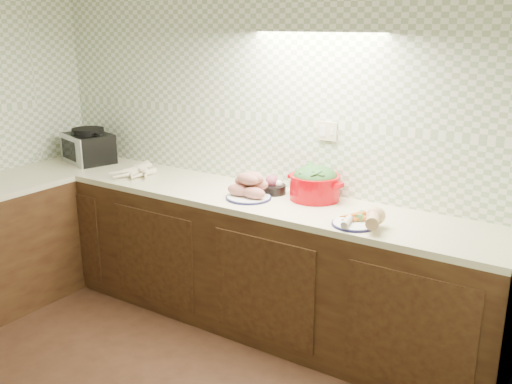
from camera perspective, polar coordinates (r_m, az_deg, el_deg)
The scene contains 8 objects.
room at distance 2.61m, azimuth -22.53°, elevation 7.51°, with size 3.60×3.60×2.60m.
counter at distance 3.85m, azimuth -18.08°, elevation -7.72°, with size 3.60×3.60×0.90m.
toaster_oven at distance 4.77m, azimuth -16.41°, elevation 4.39°, with size 0.46×0.40×0.28m.
parsnip_pile at distance 4.35m, azimuth -12.17°, elevation 2.27°, with size 0.44×0.39×0.08m.
sweet_potato_plate at distance 3.64m, azimuth -0.66°, elevation 0.43°, with size 0.29×0.29×0.18m.
onion_bowl at distance 3.75m, azimuth 1.75°, elevation 0.53°, with size 0.16×0.16×0.12m.
dutch_oven at distance 3.62m, azimuth 5.92°, elevation 0.90°, with size 0.39×0.36×0.22m.
veg_plate at distance 3.21m, azimuth 10.78°, elevation -2.66°, with size 0.31×0.29×0.12m.
Camera 1 is at (2.14, -1.45, 1.99)m, focal length 40.00 mm.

